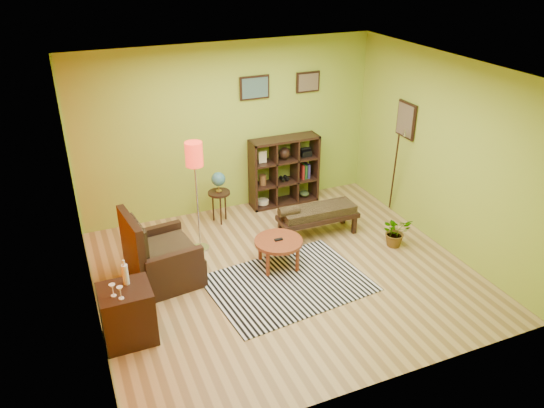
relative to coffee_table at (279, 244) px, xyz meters
name	(u,v)px	position (x,y,z in m)	size (l,w,h in m)	color
ground	(284,273)	(0.00, -0.21, -0.36)	(5.00, 5.00, 0.00)	tan
room_shell	(279,153)	(-0.10, -0.20, 1.44)	(5.04, 4.54, 2.82)	#9BB938
zebra_rug	(288,283)	(-0.06, -0.47, -0.35)	(2.07, 1.49, 0.01)	silver
coffee_table	(279,244)	(0.00, 0.00, 0.00)	(0.68, 0.68, 0.44)	brown
armchair	(160,261)	(-1.62, 0.27, -0.04)	(0.98, 0.98, 1.06)	black
side_cabinet	(127,314)	(-2.20, -0.74, -0.01)	(0.58, 0.53, 1.00)	black
floor_lamp	(195,164)	(-0.90, 0.87, 1.01)	(0.26, 0.26, 1.70)	silver
globe_table	(219,185)	(-0.36, 1.58, 0.30)	(0.36, 0.36, 0.87)	black
cube_shelf	(285,171)	(0.91, 1.82, 0.24)	(1.20, 0.35, 1.20)	black
bench	(316,214)	(0.88, 0.58, 0.01)	(1.28, 0.47, 0.58)	black
potted_plant	(395,234)	(1.85, -0.17, -0.17)	(0.43, 0.47, 0.37)	#26661E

